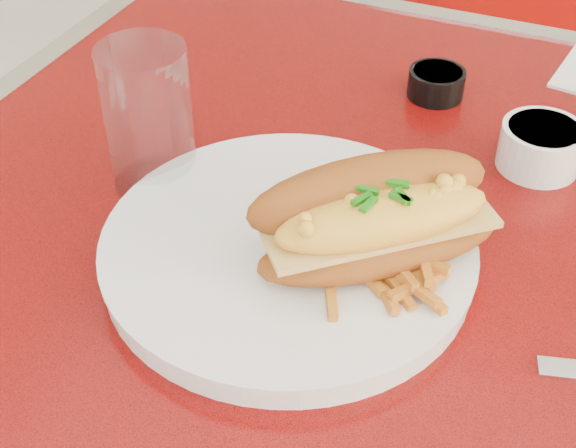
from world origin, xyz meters
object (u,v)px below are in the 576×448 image
at_px(dinner_plate, 288,250).
at_px(water_tumbler, 149,119).
at_px(gravy_ramekin, 541,146).
at_px(sauce_cup_left, 436,82).
at_px(booth_bench_far, 571,179).
at_px(diner_table, 522,376).
at_px(fork, 387,221).
at_px(mac_hoagie, 377,218).

bearing_deg(dinner_plate, water_tumbler, 161.51).
distance_m(dinner_plate, water_tumbler, 0.17).
xyz_separation_m(dinner_plate, gravy_ramekin, (0.16, 0.22, 0.01)).
relative_size(gravy_ramekin, sauce_cup_left, 1.42).
bearing_deg(booth_bench_far, diner_table, -90.00).
height_order(fork, gravy_ramekin, gravy_ramekin).
bearing_deg(dinner_plate, fork, 40.74).
bearing_deg(booth_bench_far, mac_hoagie, -98.62).
bearing_deg(sauce_cup_left, fork, -84.39).
distance_m(booth_bench_far, sauce_cup_left, 0.80).
bearing_deg(gravy_ramekin, mac_hoagie, -115.29).
height_order(sauce_cup_left, water_tumbler, water_tumbler).
distance_m(gravy_ramekin, sauce_cup_left, 0.15).
bearing_deg(sauce_cup_left, gravy_ramekin, -35.05).
distance_m(diner_table, sauce_cup_left, 0.32).
distance_m(diner_table, mac_hoagie, 0.27).
distance_m(dinner_plate, mac_hoagie, 0.08).
bearing_deg(diner_table, gravy_ramekin, 108.43).
distance_m(diner_table, water_tumbler, 0.43).
height_order(diner_table, booth_bench_far, booth_bench_far).
xyz_separation_m(fork, sauce_cup_left, (-0.02, 0.25, -0.01)).
xyz_separation_m(booth_bench_far, dinner_plate, (-0.20, -0.91, 0.50)).
bearing_deg(water_tumbler, mac_hoagie, -9.77).
bearing_deg(diner_table, mac_hoagie, -147.72).
relative_size(booth_bench_far, water_tumbler, 8.79).
bearing_deg(mac_hoagie, gravy_ramekin, 23.59).
height_order(diner_table, fork, fork).
height_order(dinner_plate, sauce_cup_left, sauce_cup_left).
xyz_separation_m(diner_table, fork, (-0.14, -0.04, 0.18)).
relative_size(mac_hoagie, sauce_cup_left, 3.07).
relative_size(booth_bench_far, fork, 7.57).
bearing_deg(dinner_plate, sauce_cup_left, 82.26).
bearing_deg(water_tumbler, sauce_cup_left, 51.86).
bearing_deg(booth_bench_far, gravy_ramekin, -93.26).
height_order(gravy_ramekin, water_tumbler, water_tumbler).
bearing_deg(diner_table, water_tumbler, -172.58).
relative_size(dinner_plate, water_tumbler, 2.38).
bearing_deg(fork, mac_hoagie, -173.62).
height_order(dinner_plate, water_tumbler, water_tumbler).
height_order(dinner_plate, mac_hoagie, mac_hoagie).
xyz_separation_m(diner_table, mac_hoagie, (-0.14, -0.09, 0.22)).
bearing_deg(mac_hoagie, booth_bench_far, 40.26).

